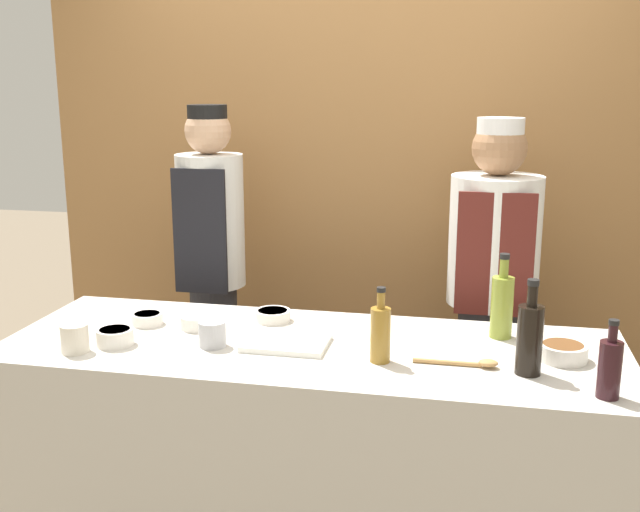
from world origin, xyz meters
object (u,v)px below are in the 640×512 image
at_px(sauce_bowl_orange, 273,315).
at_px(bottle_vinegar, 380,333).
at_px(sauce_bowl_brown, 563,351).
at_px(sauce_bowl_purple, 115,336).
at_px(bottle_oil, 502,305).
at_px(cup_steel, 212,334).
at_px(bottle_wine, 610,367).
at_px(cutting_board, 286,343).
at_px(bottle_soy, 530,337).
at_px(cup_cream, 75,338).
at_px(chef_left, 212,274).
at_px(chef_right, 491,300).
at_px(sauce_bowl_green, 147,318).
at_px(sauce_bowl_white, 197,321).
at_px(wooden_spoon, 469,363).

bearing_deg(sauce_bowl_orange, bottle_vinegar, -36.69).
bearing_deg(bottle_vinegar, sauce_bowl_brown, 13.22).
height_order(sauce_bowl_purple, bottle_oil, bottle_oil).
bearing_deg(cup_steel, bottle_wine, -7.69).
relative_size(sauce_bowl_purple, cutting_board, 0.45).
distance_m(bottle_vinegar, bottle_soy, 0.47).
height_order(bottle_vinegar, cup_steel, bottle_vinegar).
distance_m(sauce_bowl_orange, cup_steel, 0.34).
relative_size(sauce_bowl_brown, bottle_vinegar, 0.64).
distance_m(bottle_vinegar, cup_cream, 1.03).
distance_m(chef_left, chef_right, 1.25).
distance_m(sauce_bowl_brown, sauce_bowl_purple, 1.51).
relative_size(bottle_vinegar, bottle_soy, 0.82).
relative_size(sauce_bowl_green, cup_cream, 1.19).
distance_m(sauce_bowl_orange, bottle_oil, 0.85).
height_order(cup_cream, cup_steel, cup_cream).
bearing_deg(sauce_bowl_white, cutting_board, -16.83).
bearing_deg(bottle_vinegar, bottle_soy, -0.98).
relative_size(bottle_oil, chef_right, 0.18).
distance_m(sauce_bowl_white, bottle_vinegar, 0.74).
height_order(bottle_vinegar, wooden_spoon, bottle_vinegar).
bearing_deg(bottle_wine, sauce_bowl_green, 167.69).
bearing_deg(bottle_wine, sauce_bowl_purple, 175.91).
height_order(sauce_bowl_white, bottle_wine, bottle_wine).
height_order(sauce_bowl_white, chef_right, chef_right).
bearing_deg(cup_cream, bottle_vinegar, 6.91).
bearing_deg(sauce_bowl_white, bottle_soy, -9.81).
bearing_deg(cup_steel, sauce_bowl_purple, -170.45).
bearing_deg(sauce_bowl_brown, chef_right, 107.10).
height_order(sauce_bowl_brown, chef_left, chef_left).
xyz_separation_m(sauce_bowl_purple, cutting_board, (0.58, 0.11, -0.02)).
height_order(sauce_bowl_white, sauce_bowl_purple, sauce_bowl_purple).
height_order(sauce_bowl_purple, cup_steel, cup_steel).
xyz_separation_m(sauce_bowl_brown, cutting_board, (-0.92, -0.05, -0.02)).
bearing_deg(wooden_spoon, sauce_bowl_purple, -177.79).
xyz_separation_m(sauce_bowl_orange, sauce_bowl_green, (-0.45, -0.14, 0.00)).
xyz_separation_m(sauce_bowl_white, bottle_oil, (1.10, 0.13, 0.09)).
xyz_separation_m(sauce_bowl_green, bottle_wine, (1.59, -0.35, 0.07)).
bearing_deg(sauce_bowl_green, sauce_bowl_white, -1.56).
distance_m(bottle_wine, chef_right, 1.04).
relative_size(sauce_bowl_orange, bottle_vinegar, 0.54).
distance_m(cutting_board, chef_right, 1.04).
bearing_deg(sauce_bowl_green, cutting_board, -11.65).
bearing_deg(sauce_bowl_purple, sauce_bowl_white, 46.79).
relative_size(sauce_bowl_white, cutting_board, 0.42).
height_order(sauce_bowl_purple, bottle_soy, bottle_soy).
bearing_deg(cup_cream, sauce_bowl_white, 45.54).
height_order(sauce_bowl_white, bottle_soy, bottle_soy).
distance_m(sauce_bowl_brown, chef_right, 0.74).
xyz_separation_m(bottle_vinegar, bottle_wine, (0.68, -0.15, -0.01)).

